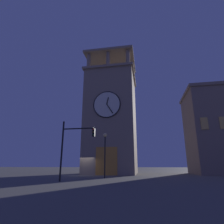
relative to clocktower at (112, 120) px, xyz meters
The scene contains 4 objects.
ground_plane 10.84m from the clocktower, 56.59° to the left, with size 200.00×200.00×0.00m, color #56544F.
clocktower is the anchor object (origin of this frame).
traffic_signal_near 16.28m from the clocktower, 86.35° to the left, with size 3.22×0.41×5.50m.
street_lamp 11.66m from the clocktower, 95.71° to the left, with size 0.44×0.44×5.10m.
Camera 1 is at (-8.90, 26.96, 1.43)m, focal length 29.84 mm.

